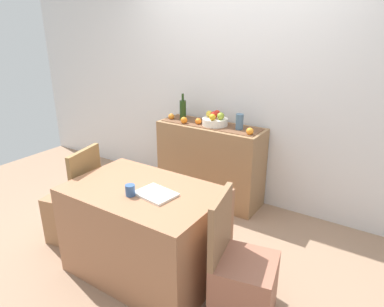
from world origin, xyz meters
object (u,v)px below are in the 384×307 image
Objects in this scene: fruit_bowl at (215,122)px; wine_bottle at (183,110)px; coffee_cup at (130,190)px; sideboard_console at (210,163)px; ceramic_vase at (239,122)px; open_book at (156,194)px; chair_by_corner at (242,283)px; dining_table at (145,231)px; chair_near_window at (76,212)px.

wine_bottle reaches higher than fruit_bowl.
wine_bottle is at bearing 110.77° from coffee_cup.
ceramic_vase is at bearing 0.00° from sideboard_console.
ceramic_vase is 2.01× the size of coffee_cup.
sideboard_console is at bearing 180.00° from fruit_bowl.
open_book is 0.18m from coffee_cup.
wine_bottle is 2.10m from chair_by_corner.
wine_bottle is 1.61m from coffee_cup.
wine_bottle is at bearing 136.05° from chair_by_corner.
fruit_bowl is 0.90× the size of wine_bottle.
coffee_cup is (0.15, -1.49, -0.15)m from fruit_bowl.
ceramic_vase is 1.50m from coffee_cup.
fruit_bowl is 1.50m from coffee_cup.
ceramic_vase reaches higher than open_book.
dining_table is 0.43m from coffee_cup.
chair_near_window is at bearing -101.76° from wine_bottle.
wine_bottle is 0.26× the size of dining_table.
ceramic_vase is 1.49m from dining_table.
dining_table is at bearing 179.78° from chair_by_corner.
fruit_bowl is 0.29m from ceramic_vase.
wine_bottle is 1.58m from open_book.
fruit_bowl is 0.97× the size of open_book.
chair_by_corner is (0.71, -1.36, -0.70)m from ceramic_vase.
chair_by_corner is (1.05, -1.36, -0.18)m from sideboard_console.
chair_near_window reaches higher than dining_table.
coffee_cup is at bearing -82.38° from sideboard_console.
dining_table is 0.85m from chair_by_corner.
chair_near_window reaches higher than open_book.
open_book is 0.31× the size of chair_near_window.
ceramic_vase reaches higher than dining_table.
ceramic_vase is at bearing 0.00° from fruit_bowl.
sideboard_console is 1.46m from open_book.
sideboard_console is 1.01× the size of dining_table.
chair_near_window is at bearing 179.77° from chair_by_corner.
dining_table is at bearing 178.61° from open_book.
fruit_bowl is at bearing 126.24° from chair_by_corner.
fruit_bowl is at bearing 0.00° from wine_bottle.
open_book is (0.01, -1.38, -0.22)m from ceramic_vase.
sideboard_console is 4.33× the size of fruit_bowl.
ceramic_vase is 0.14× the size of dining_table.
wine_bottle is at bearing 125.16° from open_book.
ceramic_vase reaches higher than coffee_cup.
dining_table is (0.15, -1.36, -0.56)m from fruit_bowl.
open_book is 1.11m from chair_near_window.
chair_near_window is at bearing -173.71° from open_book.
coffee_cup is at bearing -69.23° from wine_bottle.
fruit_bowl is 1.48m from dining_table.
ceramic_vase is 1.69m from chair_by_corner.
fruit_bowl is 1.81m from chair_by_corner.
sideboard_console is 1.38m from dining_table.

